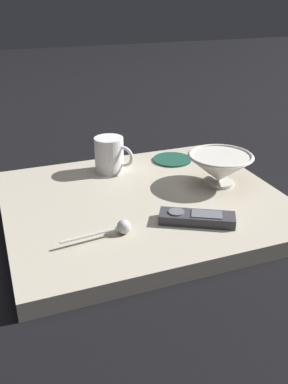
% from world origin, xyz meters
% --- Properties ---
extents(ground_plane, '(6.00, 6.00, 0.00)m').
position_xyz_m(ground_plane, '(0.00, 0.00, 0.00)').
color(ground_plane, black).
extents(table, '(0.63, 0.55, 0.04)m').
position_xyz_m(table, '(0.00, 0.00, 0.02)').
color(table, '#B7AD99').
rests_on(table, ground).
extents(cereal_bowl, '(0.16, 0.16, 0.08)m').
position_xyz_m(cereal_bowl, '(0.20, 0.01, 0.08)').
color(cereal_bowl, beige).
rests_on(cereal_bowl, table).
extents(coffee_mug, '(0.09, 0.09, 0.09)m').
position_xyz_m(coffee_mug, '(-0.03, 0.18, 0.08)').
color(coffee_mug, white).
rests_on(coffee_mug, table).
extents(teaspoon, '(0.14, 0.03, 0.03)m').
position_xyz_m(teaspoon, '(-0.10, -0.13, 0.05)').
color(teaspoon, silver).
rests_on(teaspoon, table).
extents(tv_remote_near, '(0.16, 0.12, 0.02)m').
position_xyz_m(tv_remote_near, '(0.06, -0.14, 0.05)').
color(tv_remote_near, '#38383D').
rests_on(tv_remote_near, table).
extents(drink_coaster, '(0.11, 0.11, 0.01)m').
position_xyz_m(drink_coaster, '(0.16, 0.19, 0.04)').
color(drink_coaster, '#194738').
rests_on(drink_coaster, table).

